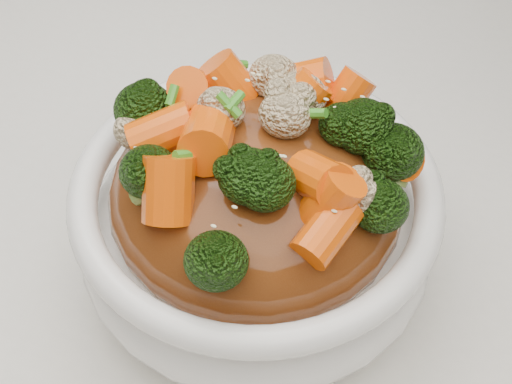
% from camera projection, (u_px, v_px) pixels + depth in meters
% --- Properties ---
extents(tablecloth, '(1.20, 0.80, 0.04)m').
position_uv_depth(tablecloth, '(186.00, 250.00, 0.54)').
color(tablecloth, white).
rests_on(tablecloth, dining_table).
extents(bowl, '(0.22, 0.22, 0.08)m').
position_uv_depth(bowl, '(256.00, 227.00, 0.47)').
color(bowl, white).
rests_on(bowl, tablecloth).
extents(sauce_base, '(0.17, 0.17, 0.09)m').
position_uv_depth(sauce_base, '(256.00, 195.00, 0.45)').
color(sauce_base, '#602D10').
rests_on(sauce_base, bowl).
extents(carrots, '(0.17, 0.17, 0.05)m').
position_uv_depth(carrots, '(256.00, 118.00, 0.41)').
color(carrots, '#FF5C08').
rests_on(carrots, sauce_base).
extents(broccoli, '(0.17, 0.17, 0.04)m').
position_uv_depth(broccoli, '(256.00, 119.00, 0.41)').
color(broccoli, black).
rests_on(broccoli, sauce_base).
extents(cauliflower, '(0.17, 0.17, 0.04)m').
position_uv_depth(cauliflower, '(256.00, 122.00, 0.41)').
color(cauliflower, beige).
rests_on(cauliflower, sauce_base).
extents(scallions, '(0.13, 0.13, 0.02)m').
position_uv_depth(scallions, '(256.00, 117.00, 0.41)').
color(scallions, '#398F21').
rests_on(scallions, sauce_base).
extents(sesame_seeds, '(0.16, 0.16, 0.01)m').
position_uv_depth(sesame_seeds, '(256.00, 117.00, 0.41)').
color(sesame_seeds, beige).
rests_on(sesame_seeds, sauce_base).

